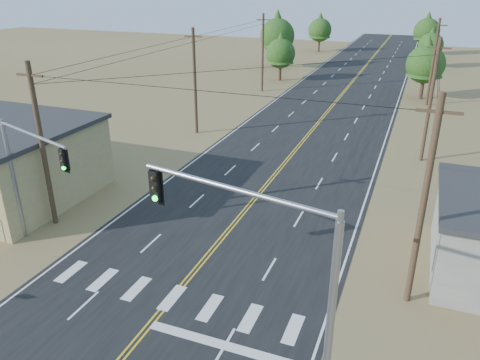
% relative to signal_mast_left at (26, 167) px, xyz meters
% --- Properties ---
extents(road, '(15.00, 200.00, 0.02)m').
position_rel_signal_mast_left_xyz_m(road, '(9.23, 20.61, -4.89)').
color(road, black).
rests_on(road, ground).
extents(utility_pole_left_near, '(1.80, 0.30, 10.00)m').
position_rel_signal_mast_left_xyz_m(utility_pole_left_near, '(-1.27, 2.61, 0.21)').
color(utility_pole_left_near, '#4C3826').
rests_on(utility_pole_left_near, ground).
extents(utility_pole_left_mid, '(1.80, 0.30, 10.00)m').
position_rel_signal_mast_left_xyz_m(utility_pole_left_mid, '(-1.27, 22.61, 0.21)').
color(utility_pole_left_mid, '#4C3826').
rests_on(utility_pole_left_mid, ground).
extents(utility_pole_left_far, '(1.80, 0.30, 10.00)m').
position_rel_signal_mast_left_xyz_m(utility_pole_left_far, '(-1.27, 42.61, 0.21)').
color(utility_pole_left_far, '#4C3826').
rests_on(utility_pole_left_far, ground).
extents(utility_pole_right_near, '(1.80, 0.30, 10.00)m').
position_rel_signal_mast_left_xyz_m(utility_pole_right_near, '(19.73, 2.61, 0.21)').
color(utility_pole_right_near, '#4C3826').
rests_on(utility_pole_right_near, ground).
extents(utility_pole_right_mid, '(1.80, 0.30, 10.00)m').
position_rel_signal_mast_left_xyz_m(utility_pole_right_mid, '(19.73, 22.61, 0.21)').
color(utility_pole_right_mid, '#4C3826').
rests_on(utility_pole_right_mid, ground).
extents(utility_pole_right_far, '(1.80, 0.30, 10.00)m').
position_rel_signal_mast_left_xyz_m(utility_pole_right_far, '(19.73, 42.61, 0.21)').
color(utility_pole_right_far, '#4C3826').
rests_on(utility_pole_right_far, ground).
extents(signal_mast_left, '(6.12, 2.34, 7.20)m').
position_rel_signal_mast_left_xyz_m(signal_mast_left, '(0.00, 0.00, 0.00)').
color(signal_mast_left, gray).
rests_on(signal_mast_left, ground).
extents(signal_mast_right, '(7.32, 1.72, 8.14)m').
position_rel_signal_mast_left_xyz_m(signal_mast_right, '(15.20, -4.96, 0.65)').
color(signal_mast_right, gray).
rests_on(signal_mast_right, ground).
extents(tree_left_near, '(4.29, 4.29, 7.14)m').
position_rel_signal_mast_left_xyz_m(tree_left_near, '(-1.12, 50.41, -0.54)').
color(tree_left_near, '#3F2D1E').
rests_on(tree_left_near, ground).
extents(tree_left_mid, '(5.72, 5.72, 9.53)m').
position_rel_signal_mast_left_xyz_m(tree_left_mid, '(-4.77, 60.44, 0.93)').
color(tree_left_mid, '#3F2D1E').
rests_on(tree_left_mid, ground).
extents(tree_left_far, '(4.70, 4.70, 7.83)m').
position_rel_signal_mast_left_xyz_m(tree_left_far, '(-2.27, 82.00, -0.12)').
color(tree_left_far, '#3F2D1E').
rests_on(tree_left_far, ground).
extents(tree_right_near, '(4.70, 4.70, 7.83)m').
position_rel_signal_mast_left_xyz_m(tree_right_near, '(18.95, 45.77, -0.12)').
color(tree_right_near, '#3F2D1E').
rests_on(tree_right_near, ground).
extents(tree_right_mid, '(4.08, 4.08, 6.80)m').
position_rel_signal_mast_left_xyz_m(tree_right_mid, '(19.30, 69.92, -0.75)').
color(tree_right_mid, '#3F2D1E').
rests_on(tree_right_mid, ground).
extents(tree_right_far, '(4.96, 4.96, 8.27)m').
position_rel_signal_mast_left_xyz_m(tree_right_far, '(18.23, 85.12, 0.15)').
color(tree_right_far, '#3F2D1E').
rests_on(tree_right_far, ground).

